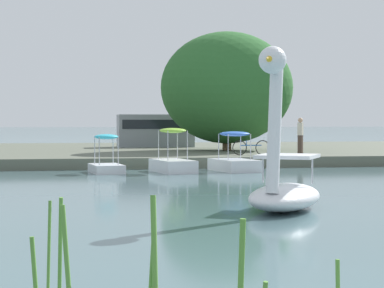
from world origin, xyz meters
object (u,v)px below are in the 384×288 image
(person_on_path, at_px, (300,135))
(parked_van, at_px, (155,129))
(pedal_boat_lime, at_px, (173,160))
(pedal_boat_blue, at_px, (234,160))
(tree_willow_overhanging, at_px, (227,88))
(swan_boat, at_px, (283,181))
(bicycle_parked, at_px, (251,148))
(pedal_boat_cyan, at_px, (106,161))

(person_on_path, bearing_deg, parked_van, 114.26)
(pedal_boat_lime, distance_m, parked_van, 14.69)
(pedal_boat_blue, height_order, tree_willow_overhanging, tree_willow_overhanging)
(swan_boat, xyz_separation_m, person_on_path, (5.51, 15.26, 0.70))
(bicycle_parked, relative_size, parked_van, 0.39)
(pedal_boat_lime, distance_m, bicycle_parked, 5.47)
(pedal_boat_cyan, relative_size, person_on_path, 1.21)
(pedal_boat_blue, xyz_separation_m, person_on_path, (3.70, 2.84, 0.93))
(parked_van, bearing_deg, pedal_boat_cyan, -104.06)
(person_on_path, distance_m, parked_van, 12.64)
(pedal_boat_lime, relative_size, tree_willow_overhanging, 0.36)
(person_on_path, height_order, parked_van, parked_van)
(bicycle_parked, bearing_deg, pedal_boat_lime, -138.60)
(tree_willow_overhanging, distance_m, bicycle_parked, 6.15)
(person_on_path, distance_m, bicycle_parked, 2.28)
(swan_boat, xyz_separation_m, pedal_boat_cyan, (-3.31, 12.28, -0.21))
(tree_willow_overhanging, xyz_separation_m, person_on_path, (2.05, -5.92, -2.39))
(pedal_boat_blue, bearing_deg, pedal_boat_cyan, -178.49)
(person_on_path, xyz_separation_m, bicycle_parked, (-2.14, 0.52, -0.56))
(bicycle_parked, height_order, parked_van, parked_van)
(pedal_boat_blue, xyz_separation_m, tree_willow_overhanging, (1.65, 8.75, 3.33))
(swan_boat, relative_size, pedal_boat_blue, 1.36)
(swan_boat, xyz_separation_m, parked_van, (0.32, 26.77, 0.85))
(pedal_boat_blue, distance_m, parked_van, 14.47)
(tree_willow_overhanging, relative_size, person_on_path, 4.18)
(pedal_boat_cyan, bearing_deg, pedal_boat_lime, -2.70)
(swan_boat, bearing_deg, person_on_path, 70.14)
(pedal_boat_lime, bearing_deg, person_on_path, 26.37)
(pedal_boat_cyan, distance_m, person_on_path, 9.35)
(swan_boat, height_order, person_on_path, swan_boat)
(pedal_boat_blue, distance_m, pedal_boat_lime, 2.55)
(swan_boat, relative_size, parked_van, 0.79)
(swan_boat, bearing_deg, tree_willow_overhanging, 80.73)
(pedal_boat_blue, xyz_separation_m, bicycle_parked, (1.56, 3.36, 0.37))
(swan_boat, relative_size, tree_willow_overhanging, 0.50)
(pedal_boat_blue, relative_size, person_on_path, 1.55)
(parked_van, bearing_deg, bicycle_parked, -74.52)
(pedal_boat_blue, height_order, parked_van, parked_van)
(pedal_boat_blue, distance_m, bicycle_parked, 3.72)
(pedal_boat_cyan, distance_m, parked_van, 14.98)
(pedal_boat_lime, bearing_deg, pedal_boat_blue, 5.78)
(tree_willow_overhanging, distance_m, parked_van, 6.80)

